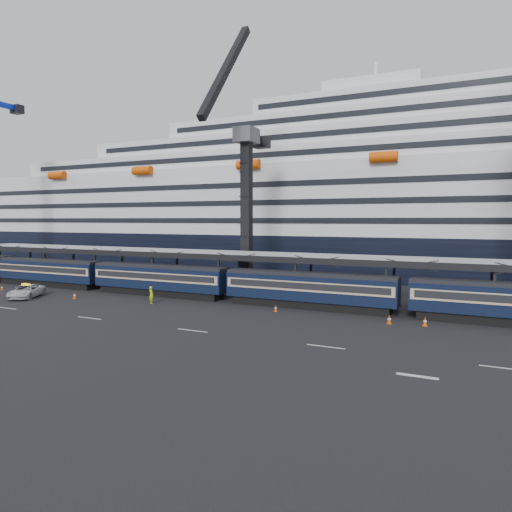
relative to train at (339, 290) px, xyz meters
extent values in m
plane|color=black|center=(4.65, -10.00, -2.20)|extent=(260.00, 260.00, 0.00)
cube|color=beige|center=(-33.35, -14.00, -2.19)|extent=(3.00, 0.15, 0.02)
cube|color=beige|center=(-21.35, -14.00, -2.19)|extent=(3.00, 0.15, 0.02)
cube|color=beige|center=(-9.35, -14.00, -2.19)|extent=(3.00, 0.15, 0.02)
cube|color=beige|center=(2.65, -14.00, -2.19)|extent=(3.00, 0.15, 0.02)
cube|color=beige|center=(14.65, -14.00, -2.19)|extent=(3.00, 0.15, 0.02)
cube|color=beige|center=(9.65, -18.00, -2.19)|extent=(2.50, 0.40, 0.02)
cube|color=black|center=(-43.35, 0.00, -1.75)|extent=(17.48, 2.40, 0.90)
cube|color=black|center=(-43.35, 0.00, 0.05)|extent=(19.00, 2.80, 2.70)
cube|color=#C7AE8C|center=(-43.35, 0.00, 0.35)|extent=(18.62, 2.92, 1.05)
cube|color=black|center=(-43.35, 0.00, 0.40)|extent=(17.86, 2.98, 0.70)
cube|color=black|center=(-43.35, 0.00, 1.55)|extent=(19.00, 2.50, 0.35)
cube|color=black|center=(-23.35, 0.00, -1.75)|extent=(17.48, 2.40, 0.90)
cube|color=black|center=(-23.35, 0.00, 0.05)|extent=(19.00, 2.80, 2.70)
cube|color=#C7AE8C|center=(-23.35, 0.00, 0.35)|extent=(18.62, 2.92, 1.05)
cube|color=black|center=(-23.35, 0.00, 0.40)|extent=(17.86, 2.98, 0.70)
cube|color=black|center=(-23.35, 0.00, 1.55)|extent=(19.00, 2.50, 0.35)
cube|color=black|center=(-3.35, 0.00, -1.75)|extent=(17.48, 2.40, 0.90)
cube|color=black|center=(-3.35, 0.00, 0.05)|extent=(19.00, 2.80, 2.70)
cube|color=#C7AE8C|center=(-3.35, 0.00, 0.35)|extent=(18.62, 2.92, 1.05)
cube|color=black|center=(-3.35, 0.00, 0.40)|extent=(17.86, 2.98, 0.70)
cube|color=black|center=(-3.35, 0.00, 1.55)|extent=(19.00, 2.50, 0.35)
cube|color=#95989D|center=(4.65, 4.00, 3.20)|extent=(130.00, 6.00, 0.25)
cube|color=black|center=(4.65, 1.00, 2.90)|extent=(130.00, 0.25, 0.70)
cube|color=black|center=(4.65, 7.00, 2.90)|extent=(130.00, 0.25, 0.70)
cube|color=black|center=(-55.35, 1.20, 0.50)|extent=(0.25, 0.25, 5.40)
cube|color=black|center=(-55.35, 6.80, 0.50)|extent=(0.25, 0.25, 5.40)
cube|color=black|center=(-45.35, 1.20, 0.50)|extent=(0.25, 0.25, 5.40)
cube|color=black|center=(-45.35, 6.80, 0.50)|extent=(0.25, 0.25, 5.40)
cube|color=black|center=(-35.35, 1.20, 0.50)|extent=(0.25, 0.25, 5.40)
cube|color=black|center=(-35.35, 6.80, 0.50)|extent=(0.25, 0.25, 5.40)
cube|color=black|center=(-25.35, 1.20, 0.50)|extent=(0.25, 0.25, 5.40)
cube|color=black|center=(-25.35, 6.80, 0.50)|extent=(0.25, 0.25, 5.40)
cube|color=black|center=(-15.35, 1.20, 0.50)|extent=(0.25, 0.25, 5.40)
cube|color=black|center=(-15.35, 6.80, 0.50)|extent=(0.25, 0.25, 5.40)
cube|color=black|center=(-5.35, 1.20, 0.50)|extent=(0.25, 0.25, 5.40)
cube|color=black|center=(-5.35, 6.80, 0.50)|extent=(0.25, 0.25, 5.40)
cube|color=black|center=(4.65, 1.20, 0.50)|extent=(0.25, 0.25, 5.40)
cube|color=black|center=(4.65, 6.80, 0.50)|extent=(0.25, 0.25, 5.40)
cube|color=black|center=(14.65, 1.20, 0.50)|extent=(0.25, 0.25, 5.40)
cube|color=black|center=(14.65, 6.80, 0.50)|extent=(0.25, 0.25, 5.40)
cube|color=black|center=(4.65, 36.00, 1.30)|extent=(200.00, 28.00, 7.00)
cube|color=black|center=(-101.35, 36.00, 1.30)|extent=(16.17, 18.35, 7.00)
cube|color=silver|center=(4.65, 36.00, 10.80)|extent=(190.00, 26.88, 12.00)
cube|color=silver|center=(4.65, 36.00, 18.30)|extent=(160.00, 24.64, 3.00)
cube|color=black|center=(4.65, 23.63, 18.30)|extent=(153.60, 0.12, 0.90)
cube|color=silver|center=(4.65, 36.00, 21.30)|extent=(124.00, 21.84, 3.00)
cube|color=black|center=(4.65, 25.03, 21.30)|extent=(119.04, 0.12, 0.90)
cube|color=silver|center=(4.65, 36.00, 24.30)|extent=(90.00, 19.04, 3.00)
cube|color=black|center=(4.65, 26.43, 24.30)|extent=(86.40, 0.12, 0.90)
cube|color=silver|center=(4.65, 36.00, 27.30)|extent=(56.00, 16.24, 3.00)
cube|color=black|center=(4.65, 27.83, 27.30)|extent=(53.76, 0.12, 0.90)
cube|color=silver|center=(-3.35, 36.00, 29.80)|extent=(16.00, 12.00, 2.50)
cylinder|color=#DC4D06|center=(-65.35, 21.96, 16.60)|extent=(4.00, 1.60, 1.60)
cylinder|color=#DC4D06|center=(-43.35, 21.96, 16.60)|extent=(4.00, 1.60, 1.60)
cylinder|color=#DC4D06|center=(-21.35, 21.96, 16.60)|extent=(4.00, 1.60, 1.60)
cylinder|color=#DC4D06|center=(0.65, 21.96, 16.60)|extent=(4.00, 1.60, 1.60)
cube|color=#0E28D4|center=(-67.35, 11.36, 28.80)|extent=(0.90, 6.72, 0.90)
cube|color=black|center=(-67.35, 14.72, 28.60)|extent=(2.20, 1.60, 1.60)
cube|color=#4B4E53|center=(-15.35, 9.00, -1.20)|extent=(4.50, 4.50, 2.00)
cube|color=black|center=(-15.35, 9.00, 8.80)|extent=(1.30, 1.30, 18.00)
cube|color=#4B4E53|center=(-15.35, 9.00, 18.80)|extent=(2.60, 3.20, 2.00)
cube|color=black|center=(-15.35, 3.21, 25.69)|extent=(0.90, 12.26, 14.37)
cube|color=black|center=(-15.35, 11.52, 18.80)|extent=(0.90, 5.04, 0.90)
cube|color=black|center=(-15.35, 14.04, 18.60)|extent=(2.20, 1.60, 1.60)
imported|color=silver|center=(-37.29, -8.44, -1.40)|extent=(4.93, 6.37, 1.61)
imported|color=#BBD60B|center=(-20.64, -5.18, -1.19)|extent=(0.88, 0.78, 2.02)
cube|color=#DC4D06|center=(-45.77, -5.54, -2.18)|extent=(0.34, 0.34, 0.04)
cone|color=#DC4D06|center=(-45.77, -5.54, -1.85)|extent=(0.28, 0.28, 0.64)
cylinder|color=white|center=(-45.77, -5.54, -1.85)|extent=(0.24, 0.24, 0.11)
cube|color=#DC4D06|center=(-31.28, -6.43, -2.18)|extent=(0.39, 0.39, 0.04)
cone|color=#DC4D06|center=(-31.28, -6.43, -1.79)|extent=(0.33, 0.33, 0.74)
cylinder|color=white|center=(-31.28, -6.43, -1.79)|extent=(0.28, 0.28, 0.12)
cube|color=#DC4D06|center=(-5.93, -3.26, -2.18)|extent=(0.36, 0.36, 0.04)
cone|color=#DC4D06|center=(-5.93, -3.26, -1.83)|extent=(0.30, 0.30, 0.67)
cylinder|color=white|center=(-5.93, -3.26, -1.83)|extent=(0.25, 0.25, 0.11)
cube|color=#DC4D06|center=(8.93, -3.62, -2.18)|extent=(0.43, 0.43, 0.05)
cone|color=#DC4D06|center=(8.93, -3.62, -1.75)|extent=(0.36, 0.36, 0.81)
cylinder|color=white|center=(8.93, -3.62, -1.75)|extent=(0.30, 0.30, 0.14)
cube|color=#DC4D06|center=(5.83, -4.07, -2.18)|extent=(0.43, 0.43, 0.05)
cone|color=#DC4D06|center=(5.83, -4.07, -1.74)|extent=(0.37, 0.37, 0.82)
cylinder|color=white|center=(5.83, -4.07, -1.74)|extent=(0.31, 0.31, 0.14)
camera|label=1|loc=(12.19, -47.17, 7.49)|focal=32.00mm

